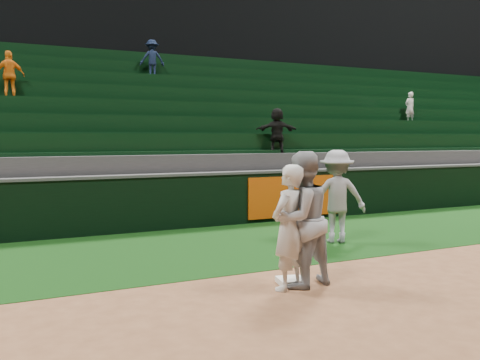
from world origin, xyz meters
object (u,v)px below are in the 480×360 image
first_base (291,281)px  base_coach (337,196)px  first_baseman (289,227)px  baserunner (301,219)px

first_base → base_coach: size_ratio=0.20×
first_base → first_baseman: (-0.17, -0.20, 0.81)m
first_baseman → baserunner: 0.26m
first_baseman → base_coach: 3.44m
first_baseman → base_coach: size_ratio=0.94×
first_baseman → base_coach: base_coach is taller
first_base → baserunner: size_ratio=0.19×
base_coach → baserunner: bearing=68.2°
first_baseman → baserunner: baserunner is taller
first_base → base_coach: 3.30m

